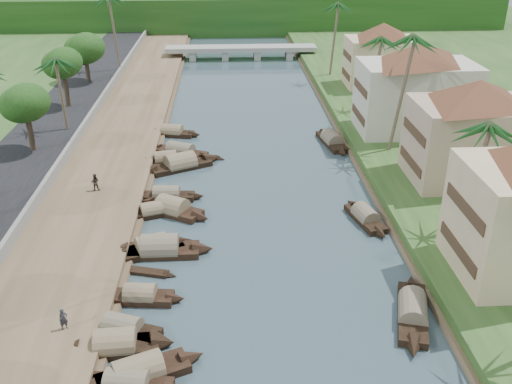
{
  "coord_description": "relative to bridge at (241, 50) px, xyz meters",
  "views": [
    {
      "loc": [
        -3.03,
        -35.39,
        24.14
      ],
      "look_at": [
        -0.54,
        10.32,
        2.0
      ],
      "focal_mm": 40.0,
      "sensor_mm": 36.0,
      "label": 1
    }
  ],
  "objects": [
    {
      "name": "ground",
      "position": [
        -0.0,
        -72.0,
        -1.72
      ],
      "size": [
        220.0,
        220.0,
        0.0
      ],
      "primitive_type": "plane",
      "color": "#364A52",
      "rests_on": "ground"
    },
    {
      "name": "left_bank",
      "position": [
        -16.0,
        -52.0,
        -1.32
      ],
      "size": [
        10.0,
        180.0,
        0.8
      ],
      "primitive_type": "cube",
      "color": "brown",
      "rests_on": "ground"
    },
    {
      "name": "right_bank",
      "position": [
        19.0,
        -52.0,
        -1.12
      ],
      "size": [
        16.0,
        180.0,
        1.2
      ],
      "primitive_type": "cube",
      "color": "#25451B",
      "rests_on": "ground"
    },
    {
      "name": "road",
      "position": [
        -24.5,
        -52.0,
        -1.02
      ],
      "size": [
        8.0,
        180.0,
        1.4
      ],
      "primitive_type": "cube",
      "color": "black",
      "rests_on": "ground"
    },
    {
      "name": "retaining_wall",
      "position": [
        -20.2,
        -52.0,
        -0.37
      ],
      "size": [
        0.4,
        180.0,
        1.1
      ],
      "primitive_type": "cube",
      "color": "gray",
      "rests_on": "left_bank"
    },
    {
      "name": "treeline",
      "position": [
        -0.0,
        28.0,
        2.28
      ],
      "size": [
        120.0,
        14.0,
        8.0
      ],
      "color": "#163E10",
      "rests_on": "ground"
    },
    {
      "name": "bridge",
      "position": [
        0.0,
        0.0,
        0.0
      ],
      "size": [
        28.0,
        4.0,
        2.4
      ],
      "color": "gray",
      "rests_on": "ground"
    },
    {
      "name": "building_mid",
      "position": [
        19.99,
        -58.0,
        4.41
      ],
      "size": [
        14.11,
        14.11,
        9.7
      ],
      "color": "tan",
      "rests_on": "right_bank"
    },
    {
      "name": "building_far",
      "position": [
        18.99,
        -44.0,
        4.66
      ],
      "size": [
        15.59,
        15.59,
        10.2
      ],
      "color": "beige",
      "rests_on": "right_bank"
    },
    {
      "name": "building_distant",
      "position": [
        19.99,
        -24.0,
        4.16
      ],
      "size": [
        12.62,
        12.62,
        9.2
      ],
      "color": "beige",
      "rests_on": "right_bank"
    },
    {
      "name": "sampan_1",
      "position": [
        -10.15,
        -79.59,
        -1.31
      ],
      "size": [
        7.45,
        2.16,
        2.2
      ],
      "rotation": [
        0.0,
        0.0,
        0.05
      ],
      "color": "black",
      "rests_on": "ground"
    },
    {
      "name": "sampan_2",
      "position": [
        -8.42,
        -82.04,
        -1.31
      ],
      "size": [
        8.21,
        4.72,
        2.17
      ],
      "rotation": [
        0.0,
        0.0,
        0.4
      ],
      "color": "black",
      "rests_on": "ground"
    },
    {
      "name": "sampan_3",
      "position": [
        -9.97,
        -78.03,
        -1.32
      ],
      "size": [
        7.02,
        3.84,
        1.92
      ],
      "rotation": [
        0.0,
        0.0,
        -0.37
      ],
      "color": "black",
      "rests_on": "ground"
    },
    {
      "name": "sampan_4",
      "position": [
        -9.28,
        -74.56,
        -1.32
      ],
      "size": [
        6.47,
        2.09,
        1.86
      ],
      "rotation": [
        0.0,
        0.0,
        -0.11
      ],
      "color": "black",
      "rests_on": "ground"
    },
    {
      "name": "sampan_5",
      "position": [
        -9.19,
        -68.23,
        -1.31
      ],
      "size": [
        7.12,
        4.21,
        2.23
      ],
      "rotation": [
        0.0,
        0.0,
        0.38
      ],
      "color": "black",
      "rests_on": "ground"
    },
    {
      "name": "sampan_6",
      "position": [
        -8.51,
        -68.44,
        -1.3
      ],
      "size": [
        8.6,
        2.3,
        2.52
      ],
      "rotation": [
        0.0,
        0.0,
        0.0
      ],
      "color": "black",
      "rests_on": "ground"
    },
    {
      "name": "sampan_7",
      "position": [
        -9.7,
        -61.9,
        -1.32
      ],
      "size": [
        6.73,
        3.33,
        1.83
      ],
      "rotation": [
        0.0,
        0.0,
        0.31
      ],
      "color": "black",
      "rests_on": "ground"
    },
    {
      "name": "sampan_8",
      "position": [
        -8.06,
        -61.56,
        -1.3
      ],
      "size": [
        7.62,
        5.56,
        2.38
      ],
      "rotation": [
        0.0,
        0.0,
        -0.54
      ],
      "color": "black",
      "rests_on": "ground"
    },
    {
      "name": "sampan_9",
      "position": [
        -8.84,
        -58.66,
        -1.32
      ],
      "size": [
        7.28,
        1.85,
        1.88
      ],
      "rotation": [
        0.0,
        0.0,
        -0.06
      ],
      "color": "black",
      "rests_on": "ground"
    },
    {
      "name": "sampan_10",
      "position": [
        -9.74,
        -49.83,
        -1.31
      ],
      "size": [
        7.08,
        2.85,
        1.95
      ],
      "rotation": [
        0.0,
        0.0,
        0.21
      ],
      "color": "black",
      "rests_on": "ground"
    },
    {
      "name": "sampan_11",
      "position": [
        -8.01,
        -51.38,
        -1.3
      ],
      "size": [
        9.08,
        5.92,
        2.58
      ],
      "rotation": [
        0.0,
        0.0,
        0.47
      ],
      "color": "black",
      "rests_on": "ground"
    },
    {
      "name": "sampan_12",
      "position": [
        -8.26,
        -47.5,
        -1.31
      ],
      "size": [
        8.46,
        5.21,
        2.08
      ],
      "rotation": [
        0.0,
        0.0,
        -0.46
      ],
      "color": "black",
      "rests_on": "ground"
    },
    {
      "name": "sampan_13",
      "position": [
        -9.63,
        -41.17,
        -1.31
      ],
      "size": [
        7.26,
        3.14,
        1.98
      ],
      "rotation": [
        0.0,
        0.0,
        -0.24
      ],
      "color": "black",
      "rests_on": "ground"
    },
    {
      "name": "sampan_14",
      "position": [
        9.06,
        -77.32,
        -1.31
      ],
      "size": [
        4.04,
        9.15,
        2.19
      ],
      "rotation": [
        0.0,
        0.0,
        1.3
      ],
      "color": "black",
      "rests_on": "ground"
    },
    {
      "name": "sampan_15",
      "position": [
        8.94,
        -64.02,
        -1.31
      ],
      "size": [
        3.26,
        7.49,
        2.0
      ],
      "rotation": [
        0.0,
        0.0,
        1.82
      ],
      "color": "black",
      "rests_on": "ground"
    },
    {
      "name": "sampan_16",
      "position": [
        9.31,
        -45.06,
        -1.31
      ],
      "size": [
        3.2,
        9.2,
        2.21
      ],
      "rotation": [
        0.0,
        0.0,
        1.74
      ],
      "color": "black",
      "rests_on": "ground"
    },
    {
      "name": "canoe_1",
      "position": [
        -9.5,
        -71.09,
        -1.62
      ],
      "size": [
        5.25,
        2.19,
        0.84
      ],
      "rotation": [
        0.0,
        0.0,
        -0.27
      ],
      "color": "black",
      "rests_on": "ground"
    },
    {
      "name": "canoe_2",
      "position": [
        -6.1,
        -48.21,
        -1.62
      ],
      "size": [
        5.97,
        3.16,
        0.89
      ],
      "rotation": [
        0.0,
        0.0,
        -0.39
      ],
      "color": "black",
      "rests_on": "ground"
    },
    {
      "name": "palm_1",
      "position": [
        16.0,
        -67.73,
        8.1
      ],
      "size": [
        3.2,
        3.2,
        10.36
      ],
      "color": "#705D4A",
      "rests_on": "ground"
    },
    {
      "name": "palm_2",
      "position": [
        15.0,
        -50.06,
        11.24
      ],
      "size": [
        3.2,
        3.2,
        13.62
      ],
      "color": "#705D4A",
      "rests_on": "ground"
    },
    {
      "name": "palm_3",
      "position": [
        16.0,
        -35.33,
        8.42
      ],
      "size": [
        3.2,
        3.2,
        10.69
      ],
      "color": "#705D4A",
      "rests_on": "ground"
    },
    {
      "name": "palm_6",
      "position": [
        -22.0,
        -42.01,
        7.76
      ],
      "size": [
        3.2,
        3.2,
        9.81
      ],
      "color": "#705D4A",
      "rests_on": "ground"
    },
    {
      "name": "palm_7",
      "position": [
        14.0,
        -17.01,
        10.11
      ],
      "size": [
        3.2,
        3.2,
        12.46
      ],
      "color": "#705D4A",
      "rests_on": "ground"
    },
    {
      "name": "tree_3",
      "position": [
        -24.0,
        -48.6,
        4.8
      ],
      "size": [
        4.7,
        4.7,
        7.15
      ],
      "color": "#443327",
      "rests_on": "ground"
    },
    {
      "name": "tree_4",
      "position": [
        -24.0,
        -32.74,
        5.29
      ],
      "size": [
        4.6,
        4.6,
        7.61
      ],
      "color": "#443327",
      "rests_on": "ground"
    },
    {
      "name": "tree_5",
      "position": [
        -24.0,
        -19.97,
        4.54
      ],
      "size": [
        5.4,
        5.4,
        7.14
      ],
      "color": "#443327",
      "rests_on": "ground"
    },
    {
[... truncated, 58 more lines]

